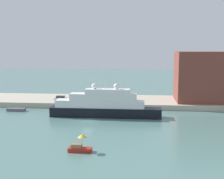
{
  "coord_description": "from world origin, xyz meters",
  "views": [
    {
      "loc": [
        13.43,
        -72.89,
        17.7
      ],
      "look_at": [
        5.51,
        6.0,
        7.29
      ],
      "focal_mm": 49.52,
      "sensor_mm": 36.0,
      "label": 1
    }
  ],
  "objects_px": {
    "person_figure": "(71,98)",
    "mooring_bollard": "(115,103)",
    "work_barge": "(16,110)",
    "harbor_building": "(209,76)",
    "parked_car": "(61,98)",
    "small_motorboat": "(80,146)",
    "large_yacht": "(104,106)"
  },
  "relations": [
    {
      "from": "person_figure",
      "to": "mooring_bollard",
      "type": "height_order",
      "value": "person_figure"
    },
    {
      "from": "work_barge",
      "to": "person_figure",
      "type": "height_order",
      "value": "person_figure"
    },
    {
      "from": "harbor_building",
      "to": "mooring_bollard",
      "type": "xyz_separation_m",
      "value": [
        -28.57,
        -8.21,
        -7.31
      ]
    },
    {
      "from": "parked_car",
      "to": "mooring_bollard",
      "type": "distance_m",
      "value": 18.17
    },
    {
      "from": "work_barge",
      "to": "person_figure",
      "type": "distance_m",
      "value": 17.11
    },
    {
      "from": "small_motorboat",
      "to": "person_figure",
      "type": "relative_size",
      "value": 2.55
    },
    {
      "from": "harbor_building",
      "to": "parked_car",
      "type": "height_order",
      "value": "harbor_building"
    },
    {
      "from": "person_figure",
      "to": "harbor_building",
      "type": "bearing_deg",
      "value": 5.52
    },
    {
      "from": "large_yacht",
      "to": "small_motorboat",
      "type": "bearing_deg",
      "value": -91.26
    },
    {
      "from": "work_barge",
      "to": "harbor_building",
      "type": "height_order",
      "value": "harbor_building"
    },
    {
      "from": "person_figure",
      "to": "mooring_bollard",
      "type": "bearing_deg",
      "value": -16.25
    },
    {
      "from": "small_motorboat",
      "to": "work_barge",
      "type": "relative_size",
      "value": 0.78
    },
    {
      "from": "parked_car",
      "to": "mooring_bollard",
      "type": "relative_size",
      "value": 5.96
    },
    {
      "from": "harbor_building",
      "to": "mooring_bollard",
      "type": "bearing_deg",
      "value": -163.97
    },
    {
      "from": "person_figure",
      "to": "work_barge",
      "type": "bearing_deg",
      "value": -144.44
    },
    {
      "from": "small_motorboat",
      "to": "harbor_building",
      "type": "bearing_deg",
      "value": 56.58
    },
    {
      "from": "large_yacht",
      "to": "small_motorboat",
      "type": "distance_m",
      "value": 28.27
    },
    {
      "from": "large_yacht",
      "to": "work_barge",
      "type": "relative_size",
      "value": 5.55
    },
    {
      "from": "large_yacht",
      "to": "mooring_bollard",
      "type": "bearing_deg",
      "value": 80.1
    },
    {
      "from": "parked_car",
      "to": "mooring_bollard",
      "type": "height_order",
      "value": "parked_car"
    },
    {
      "from": "harbor_building",
      "to": "parked_car",
      "type": "distance_m",
      "value": 46.75
    },
    {
      "from": "work_barge",
      "to": "parked_car",
      "type": "distance_m",
      "value": 14.94
    },
    {
      "from": "person_figure",
      "to": "mooring_bollard",
      "type": "xyz_separation_m",
      "value": [
        14.05,
        -4.1,
        -0.37
      ]
    },
    {
      "from": "large_yacht",
      "to": "small_motorboat",
      "type": "relative_size",
      "value": 7.1
    },
    {
      "from": "work_barge",
      "to": "mooring_bollard",
      "type": "xyz_separation_m",
      "value": [
        27.88,
        5.79,
        1.52
      ]
    },
    {
      "from": "harbor_building",
      "to": "mooring_bollard",
      "type": "relative_size",
      "value": 27.17
    },
    {
      "from": "harbor_building",
      "to": "person_figure",
      "type": "height_order",
      "value": "harbor_building"
    },
    {
      "from": "harbor_building",
      "to": "mooring_bollard",
      "type": "distance_m",
      "value": 30.62
    },
    {
      "from": "harbor_building",
      "to": "mooring_bollard",
      "type": "height_order",
      "value": "harbor_building"
    },
    {
      "from": "small_motorboat",
      "to": "work_barge",
      "type": "xyz_separation_m",
      "value": [
        -25.4,
        33.06,
        -0.56
      ]
    },
    {
      "from": "small_motorboat",
      "to": "work_barge",
      "type": "height_order",
      "value": "small_motorboat"
    },
    {
      "from": "work_barge",
      "to": "small_motorboat",
      "type": "bearing_deg",
      "value": -52.46
    }
  ]
}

